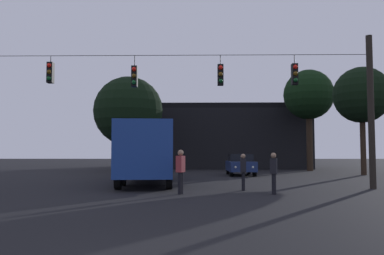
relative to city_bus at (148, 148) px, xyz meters
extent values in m
plane|color=black|center=(1.87, 8.28, -1.87)|extent=(168.00, 168.00, 0.00)
cylinder|color=black|center=(10.50, -3.82, 1.59)|extent=(0.28, 0.28, 6.90)
cylinder|color=black|center=(1.87, -3.82, 4.17)|extent=(17.27, 0.02, 0.02)
cylinder|color=black|center=(-3.99, -3.82, 4.01)|extent=(0.03, 0.03, 0.30)
cube|color=black|center=(-3.99, -3.82, 3.39)|extent=(0.26, 0.32, 0.95)
sphere|color=red|center=(-3.99, -4.00, 3.69)|extent=(0.20, 0.20, 0.20)
sphere|color=#5B3D0C|center=(-3.99, -4.00, 3.39)|extent=(0.20, 0.20, 0.20)
sphere|color=#0C4219|center=(-3.99, -4.00, 3.09)|extent=(0.20, 0.20, 0.20)
cylinder|color=black|center=(-0.13, -3.82, 3.92)|extent=(0.03, 0.03, 0.48)
cube|color=black|center=(-0.13, -3.82, 3.20)|extent=(0.26, 0.32, 0.95)
sphere|color=red|center=(-0.13, -4.00, 3.50)|extent=(0.20, 0.20, 0.20)
sphere|color=#5B3D0C|center=(-0.13, -4.00, 3.20)|extent=(0.20, 0.20, 0.20)
sphere|color=#0C4219|center=(-0.13, -4.00, 2.90)|extent=(0.20, 0.20, 0.20)
cylinder|color=black|center=(3.77, -3.82, 3.94)|extent=(0.03, 0.03, 0.43)
cube|color=black|center=(3.77, -3.82, 3.25)|extent=(0.26, 0.32, 0.95)
sphere|color=red|center=(3.77, -4.00, 3.55)|extent=(0.20, 0.20, 0.20)
sphere|color=#5B3D0C|center=(3.77, -4.00, 3.25)|extent=(0.20, 0.20, 0.20)
sphere|color=#0C4219|center=(3.77, -4.00, 2.95)|extent=(0.20, 0.20, 0.20)
cylinder|color=black|center=(7.12, -3.82, 3.95)|extent=(0.03, 0.03, 0.41)
cube|color=black|center=(7.12, -3.82, 3.27)|extent=(0.26, 0.32, 0.95)
sphere|color=red|center=(7.12, -4.00, 3.57)|extent=(0.20, 0.20, 0.20)
sphere|color=#5B3D0C|center=(7.12, -4.00, 3.27)|extent=(0.20, 0.20, 0.20)
sphere|color=#0C4219|center=(7.12, -4.00, 2.97)|extent=(0.20, 0.20, 0.20)
cube|color=navy|center=(0.00, 0.01, -0.12)|extent=(3.46, 11.18, 2.50)
cube|color=black|center=(0.00, 0.01, 0.49)|extent=(3.44, 10.52, 0.70)
cylinder|color=black|center=(-1.46, 3.85, -1.37)|extent=(0.37, 1.02, 1.00)
cylinder|color=black|center=(0.76, 4.05, -1.37)|extent=(0.37, 1.02, 1.00)
cylinder|color=black|center=(-0.91, -2.28, -1.37)|extent=(0.37, 1.02, 1.00)
cylinder|color=black|center=(1.30, -2.09, -1.37)|extent=(0.37, 1.02, 1.00)
cylinder|color=black|center=(-0.74, -4.25, -1.37)|extent=(0.37, 1.02, 1.00)
cylinder|color=black|center=(1.47, -4.06, -1.37)|extent=(0.37, 1.02, 1.00)
cube|color=beige|center=(-0.29, 3.30, 0.49)|extent=(2.62, 1.02, 0.56)
cube|color=beige|center=(0.24, -2.73, 0.49)|extent=(2.62, 1.02, 0.56)
cube|color=navy|center=(5.76, 6.91, -1.21)|extent=(1.85, 4.32, 0.68)
cube|color=black|center=(5.76, 7.06, -0.61)|extent=(1.61, 2.34, 0.52)
cylinder|color=black|center=(6.57, 5.50, -1.55)|extent=(0.23, 0.64, 0.64)
cylinder|color=black|center=(4.99, 5.48, -1.55)|extent=(0.23, 0.64, 0.64)
cylinder|color=black|center=(6.54, 8.34, -1.55)|extent=(0.23, 0.64, 0.64)
cylinder|color=black|center=(4.96, 8.32, -1.55)|extent=(0.23, 0.64, 0.64)
sphere|color=white|center=(6.36, 4.82, -1.21)|extent=(0.18, 0.18, 0.18)
sphere|color=white|center=(5.21, 4.80, -1.21)|extent=(0.18, 0.18, 0.18)
cylinder|color=black|center=(4.67, -4.78, -1.48)|extent=(0.14, 0.14, 0.77)
cylinder|color=black|center=(4.68, -4.62, -1.48)|extent=(0.14, 0.14, 0.77)
cube|color=black|center=(4.67, -4.70, -0.81)|extent=(0.27, 0.38, 0.58)
sphere|color=#8C6B51|center=(4.67, -4.70, -0.42)|extent=(0.21, 0.21, 0.21)
cylinder|color=black|center=(5.65, -6.30, -1.47)|extent=(0.14, 0.14, 0.79)
cylinder|color=black|center=(5.70, -6.15, -1.47)|extent=(0.14, 0.14, 0.79)
cube|color=black|center=(5.67, -6.23, -0.78)|extent=(0.34, 0.42, 0.59)
sphere|color=#8C6B51|center=(5.67, -6.23, -0.38)|extent=(0.21, 0.21, 0.21)
cylinder|color=black|center=(2.11, -6.16, -1.44)|extent=(0.14, 0.14, 0.85)
cylinder|color=black|center=(2.05, -6.31, -1.44)|extent=(0.14, 0.14, 0.85)
cube|color=maroon|center=(2.08, -6.23, -0.70)|extent=(0.36, 0.42, 0.63)
sphere|color=#8C6B51|center=(2.08, -6.23, -0.27)|extent=(0.23, 0.23, 0.23)
cube|color=black|center=(4.93, 23.60, 1.17)|extent=(18.29, 12.72, 6.07)
cube|color=black|center=(4.93, 23.60, 4.45)|extent=(18.29, 12.72, 0.50)
cylinder|color=#2D2116|center=(14.76, 7.50, 0.34)|extent=(0.39, 0.39, 4.42)
sphere|color=black|center=(14.76, 7.50, 3.99)|extent=(4.12, 4.12, 4.12)
cylinder|color=#2D2116|center=(12.80, 14.44, 0.80)|extent=(0.56, 0.56, 5.34)
sphere|color=black|center=(12.80, 14.44, 5.06)|extent=(4.53, 4.53, 4.53)
cylinder|color=#2D2116|center=(-3.40, 12.94, -0.28)|extent=(0.46, 0.46, 3.16)
sphere|color=black|center=(-3.40, 12.94, 3.41)|extent=(6.04, 6.04, 6.04)
camera|label=1|loc=(2.80, -21.63, -0.29)|focal=37.17mm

